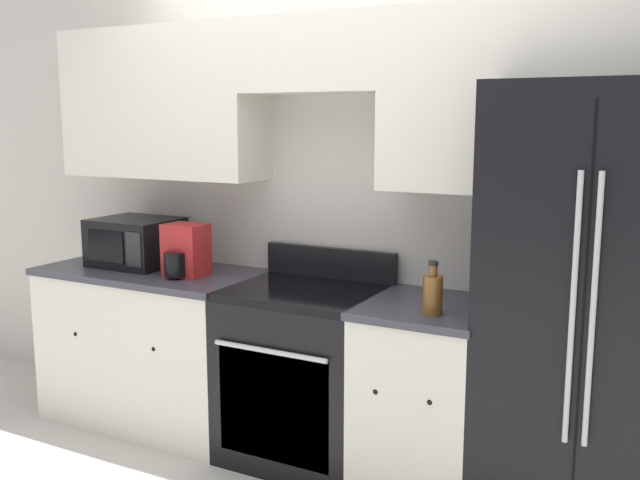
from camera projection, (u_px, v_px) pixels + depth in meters
name	position (u px, v px, depth m)	size (l,w,h in m)	color
wall_back	(346.00, 161.00, 3.61)	(8.00, 0.39, 2.60)	beige
lower_cabinets_left	(153.00, 345.00, 4.05)	(1.25, 0.64, 0.88)	silver
lower_cabinets_right	(426.00, 397.00, 3.29)	(0.57, 0.64, 0.88)	silver
oven_range	(305.00, 373.00, 3.59)	(0.75, 0.65, 1.04)	black
refrigerator	(596.00, 310.00, 2.95)	(0.86, 0.81, 1.86)	black
microwave	(136.00, 242.00, 4.06)	(0.46, 0.39, 0.27)	black
bottle	(433.00, 293.00, 3.04)	(0.09, 0.09, 0.23)	brown
coffee_maker	(185.00, 252.00, 3.78)	(0.22, 0.23, 0.28)	#B22323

